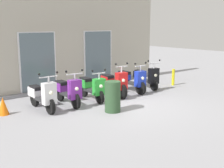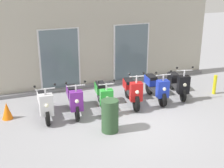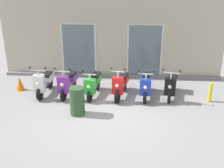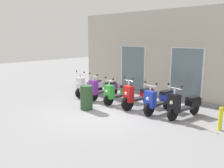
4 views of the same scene
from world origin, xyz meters
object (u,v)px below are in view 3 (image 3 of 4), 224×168
at_px(scooter_purple, 68,83).
at_px(trash_bin, 77,101).
at_px(scooter_blue, 146,85).
at_px(curb_bollard, 210,92).
at_px(scooter_white, 44,82).
at_px(scooter_green, 94,84).
at_px(scooter_black, 171,85).
at_px(scooter_red, 121,84).
at_px(traffic_cone, 20,84).

xyz_separation_m(scooter_purple, trash_bin, (0.62, -1.50, -0.02)).
height_order(scooter_blue, curb_bollard, scooter_blue).
xyz_separation_m(scooter_white, scooter_purple, (0.90, 0.01, 0.01)).
xyz_separation_m(scooter_white, trash_bin, (1.52, -1.49, -0.01)).
relative_size(scooter_green, scooter_black, 1.00).
bearing_deg(curb_bollard, scooter_green, 176.74).
height_order(scooter_purple, scooter_red, scooter_red).
bearing_deg(scooter_blue, curb_bollard, -6.17).
relative_size(scooter_white, scooter_blue, 0.98).
bearing_deg(curb_bollard, traffic_cone, 175.47).
height_order(scooter_green, curb_bollard, scooter_green).
height_order(scooter_green, scooter_blue, scooter_blue).
height_order(curb_bollard, trash_bin, trash_bin).
bearing_deg(scooter_blue, scooter_purple, 179.97).
relative_size(scooter_white, scooter_red, 0.96).
relative_size(scooter_purple, scooter_red, 0.99).
relative_size(scooter_white, traffic_cone, 3.05).
bearing_deg(scooter_red, scooter_blue, 1.18).
bearing_deg(curb_bollard, scooter_white, 177.75).
height_order(scooter_green, trash_bin, scooter_green).
relative_size(scooter_red, trash_bin, 1.80).
bearing_deg(scooter_green, scooter_purple, 179.56).
distance_m(scooter_white, scooter_black, 4.68).
height_order(scooter_blue, traffic_cone, scooter_blue).
height_order(scooter_white, scooter_blue, scooter_white).
distance_m(scooter_white, scooter_green, 1.85).
height_order(scooter_red, traffic_cone, scooter_red).
height_order(scooter_green, scooter_black, scooter_black).
distance_m(scooter_red, scooter_black, 1.83).
height_order(scooter_white, scooter_green, scooter_white).
xyz_separation_m(scooter_white, scooter_blue, (3.76, 0.01, 0.01)).
xyz_separation_m(scooter_green, curb_bollard, (4.15, -0.24, -0.12)).
height_order(scooter_white, trash_bin, scooter_white).
height_order(scooter_white, scooter_purple, scooter_white).
xyz_separation_m(scooter_blue, scooter_black, (0.92, 0.10, -0.01)).
bearing_deg(scooter_blue, scooter_red, -178.82).
distance_m(scooter_purple, scooter_blue, 2.85).
xyz_separation_m(scooter_purple, curb_bollard, (5.10, -0.24, -0.13)).
relative_size(scooter_white, scooter_black, 1.01).
distance_m(curb_bollard, trash_bin, 4.65).
relative_size(scooter_green, scooter_red, 0.95).
xyz_separation_m(scooter_black, traffic_cone, (-5.75, 0.22, -0.21)).
bearing_deg(scooter_purple, scooter_blue, -0.03).
height_order(scooter_red, scooter_blue, scooter_red).
distance_m(scooter_black, traffic_cone, 5.76).
relative_size(scooter_black, trash_bin, 1.71).
xyz_separation_m(scooter_purple, scooter_green, (0.95, -0.01, -0.02)).
bearing_deg(traffic_cone, scooter_purple, -9.10).
bearing_deg(traffic_cone, curb_bollard, -4.53).
bearing_deg(scooter_purple, curb_bollard, -2.74).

